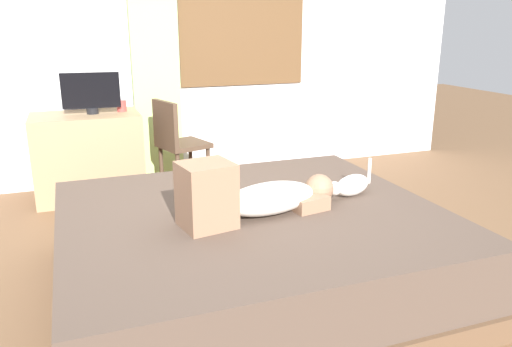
{
  "coord_description": "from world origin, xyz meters",
  "views": [
    {
      "loc": [
        -0.88,
        -2.41,
        1.5
      ],
      "look_at": [
        0.13,
        0.31,
        0.63
      ],
      "focal_mm": 35.64,
      "sensor_mm": 36.0,
      "label": 1
    }
  ],
  "objects_px": {
    "tv_monitor": "(91,92)",
    "chair_by_desk": "(176,140)",
    "bed": "(252,250)",
    "cat": "(350,185)",
    "cup": "(122,106)",
    "desk": "(88,156)",
    "person_lying": "(254,196)"
  },
  "relations": [
    {
      "from": "tv_monitor",
      "to": "chair_by_desk",
      "type": "distance_m",
      "value": 0.82
    },
    {
      "from": "bed",
      "to": "chair_by_desk",
      "type": "height_order",
      "value": "chair_by_desk"
    },
    {
      "from": "cat",
      "to": "tv_monitor",
      "type": "bearing_deg",
      "value": 124.34
    },
    {
      "from": "bed",
      "to": "cat",
      "type": "xyz_separation_m",
      "value": [
        0.65,
        0.02,
        0.31
      ]
    },
    {
      "from": "cat",
      "to": "tv_monitor",
      "type": "distance_m",
      "value": 2.45
    },
    {
      "from": "cup",
      "to": "bed",
      "type": "bearing_deg",
      "value": -77.07
    },
    {
      "from": "chair_by_desk",
      "to": "desk",
      "type": "bearing_deg",
      "value": 160.22
    },
    {
      "from": "desk",
      "to": "chair_by_desk",
      "type": "height_order",
      "value": "chair_by_desk"
    },
    {
      "from": "bed",
      "to": "chair_by_desk",
      "type": "bearing_deg",
      "value": 91.96
    },
    {
      "from": "bed",
      "to": "cup",
      "type": "xyz_separation_m",
      "value": [
        -0.47,
        2.06,
        0.55
      ]
    },
    {
      "from": "person_lying",
      "to": "cup",
      "type": "bearing_deg",
      "value": 102.0
    },
    {
      "from": "bed",
      "to": "chair_by_desk",
      "type": "distance_m",
      "value": 1.78
    },
    {
      "from": "cat",
      "to": "cup",
      "type": "distance_m",
      "value": 2.33
    },
    {
      "from": "cat",
      "to": "cup",
      "type": "height_order",
      "value": "cup"
    },
    {
      "from": "cup",
      "to": "chair_by_desk",
      "type": "bearing_deg",
      "value": -35.77
    },
    {
      "from": "desk",
      "to": "cup",
      "type": "bearing_deg",
      "value": 6.13
    },
    {
      "from": "bed",
      "to": "desk",
      "type": "distance_m",
      "value": 2.18
    },
    {
      "from": "bed",
      "to": "person_lying",
      "type": "bearing_deg",
      "value": -100.56
    },
    {
      "from": "tv_monitor",
      "to": "cup",
      "type": "height_order",
      "value": "tv_monitor"
    },
    {
      "from": "cat",
      "to": "chair_by_desk",
      "type": "xyz_separation_m",
      "value": [
        -0.71,
        1.74,
        -0.04
      ]
    },
    {
      "from": "desk",
      "to": "cup",
      "type": "xyz_separation_m",
      "value": [
        0.32,
        0.03,
        0.42
      ]
    },
    {
      "from": "cat",
      "to": "chair_by_desk",
      "type": "bearing_deg",
      "value": 112.12
    },
    {
      "from": "cat",
      "to": "chair_by_desk",
      "type": "relative_size",
      "value": 0.4
    },
    {
      "from": "person_lying",
      "to": "cat",
      "type": "xyz_separation_m",
      "value": [
        0.66,
        0.11,
        -0.05
      ]
    },
    {
      "from": "desk",
      "to": "tv_monitor",
      "type": "height_order",
      "value": "tv_monitor"
    },
    {
      "from": "bed",
      "to": "cup",
      "type": "relative_size",
      "value": 21.66
    },
    {
      "from": "cat",
      "to": "bed",
      "type": "bearing_deg",
      "value": -177.81
    },
    {
      "from": "bed",
      "to": "cat",
      "type": "bearing_deg",
      "value": 2.19
    },
    {
      "from": "bed",
      "to": "tv_monitor",
      "type": "height_order",
      "value": "tv_monitor"
    },
    {
      "from": "person_lying",
      "to": "chair_by_desk",
      "type": "height_order",
      "value": "chair_by_desk"
    },
    {
      "from": "cat",
      "to": "chair_by_desk",
      "type": "distance_m",
      "value": 1.87
    },
    {
      "from": "cup",
      "to": "chair_by_desk",
      "type": "xyz_separation_m",
      "value": [
        0.41,
        -0.3,
        -0.28
      ]
    }
  ]
}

